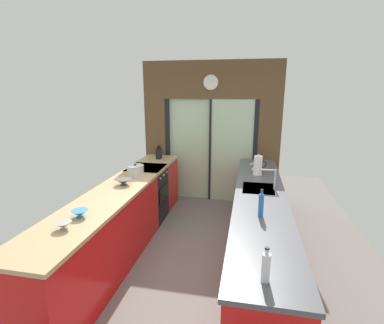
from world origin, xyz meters
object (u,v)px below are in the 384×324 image
(oven_range, at_px, (147,194))
(stock_pot, at_px, (135,171))
(knife_block, at_px, (159,153))
(kettle, at_px, (257,165))
(mixing_bowl_near, at_px, (64,225))
(paper_towel_roll, at_px, (258,165))
(soap_bottle_near, at_px, (266,267))
(mixing_bowl_mid, at_px, (80,213))
(soap_bottle_far, at_px, (261,205))
(mixing_bowl_far, at_px, (124,182))

(oven_range, distance_m, stock_pot, 0.74)
(knife_block, bearing_deg, kettle, -13.36)
(mixing_bowl_near, bearing_deg, paper_towel_roll, 50.39)
(soap_bottle_near, bearing_deg, stock_pot, 130.13)
(stock_pot, distance_m, soap_bottle_near, 2.76)
(oven_range, xyz_separation_m, paper_towel_roll, (1.80, -0.07, 0.61))
(knife_block, bearing_deg, soap_bottle_near, -61.29)
(kettle, bearing_deg, paper_towel_roll, -90.36)
(mixing_bowl_mid, bearing_deg, stock_pot, 90.00)
(mixing_bowl_near, distance_m, paper_towel_roll, 2.79)
(kettle, bearing_deg, soap_bottle_far, -90.06)
(oven_range, xyz_separation_m, soap_bottle_far, (1.80, -1.58, 0.59))
(mixing_bowl_far, xyz_separation_m, paper_towel_roll, (1.78, 0.85, 0.10))
(oven_range, bearing_deg, knife_block, 88.33)
(stock_pot, xyz_separation_m, soap_bottle_far, (1.78, -1.07, 0.04))
(paper_towel_roll, bearing_deg, oven_range, 177.80)
(mixing_bowl_mid, xyz_separation_m, paper_towel_roll, (1.78, 1.89, 0.10))
(stock_pot, xyz_separation_m, paper_towel_roll, (1.78, 0.43, 0.06))
(kettle, bearing_deg, soap_bottle_near, -90.04)
(mixing_bowl_near, distance_m, mixing_bowl_far, 1.30)
(mixing_bowl_near, xyz_separation_m, stock_pot, (0.00, 1.72, 0.04))
(knife_block, bearing_deg, stock_pot, -90.00)
(knife_block, bearing_deg, paper_towel_roll, -21.60)
(stock_pot, bearing_deg, soap_bottle_near, -49.87)
(mixing_bowl_far, relative_size, soap_bottle_far, 0.77)
(kettle, distance_m, paper_towel_roll, 0.29)
(mixing_bowl_mid, xyz_separation_m, mixing_bowl_far, (0.00, 1.03, 0.00))
(oven_range, bearing_deg, mixing_bowl_far, -88.86)
(paper_towel_roll, bearing_deg, mixing_bowl_mid, -133.30)
(soap_bottle_far, height_order, paper_towel_roll, paper_towel_roll)
(knife_block, bearing_deg, mixing_bowl_mid, -90.00)
(mixing_bowl_near, distance_m, stock_pot, 1.72)
(mixing_bowl_near, bearing_deg, soap_bottle_far, 19.87)
(mixing_bowl_far, height_order, paper_towel_roll, paper_towel_roll)
(soap_bottle_near, bearing_deg, kettle, 89.96)
(oven_range, relative_size, stock_pot, 3.67)
(oven_range, bearing_deg, soap_bottle_far, -41.23)
(mixing_bowl_far, height_order, stock_pot, stock_pot)
(paper_towel_roll, bearing_deg, stock_pot, -166.31)
(stock_pot, distance_m, soap_bottle_far, 2.08)
(mixing_bowl_mid, distance_m, kettle, 2.81)
(mixing_bowl_mid, bearing_deg, knife_block, 90.00)
(stock_pot, bearing_deg, soap_bottle_far, -31.10)
(soap_bottle_near, bearing_deg, soap_bottle_far, 90.00)
(kettle, distance_m, soap_bottle_near, 2.83)
(mixing_bowl_near, height_order, soap_bottle_near, soap_bottle_near)
(stock_pot, bearing_deg, mixing_bowl_mid, -90.00)
(oven_range, relative_size, soap_bottle_near, 3.67)
(oven_range, height_order, soap_bottle_near, soap_bottle_near)
(oven_range, distance_m, knife_block, 0.85)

